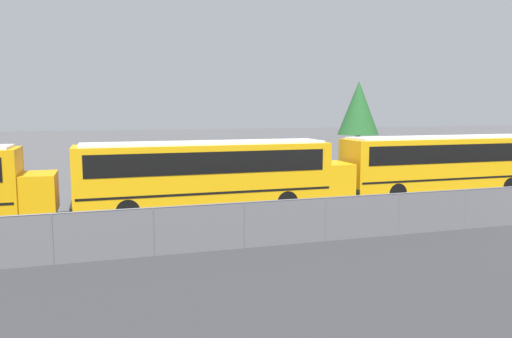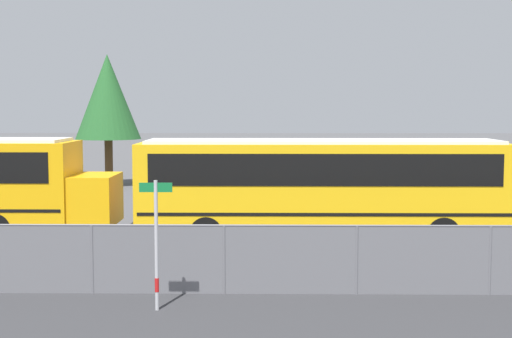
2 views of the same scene
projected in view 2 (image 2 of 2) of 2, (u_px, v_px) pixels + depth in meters
The scene contains 3 objects.
school_bus_4 at pixel (331, 182), 22.53m from camera, with size 13.07×2.45×3.30m.
street_sign at pixel (156, 242), 15.09m from camera, with size 0.70×0.09×2.79m.
tree_2 at pixel (108, 97), 38.77m from camera, with size 3.55×3.55×7.17m.
Camera 2 is at (11.68, -16.21, 4.34)m, focal length 50.00 mm.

